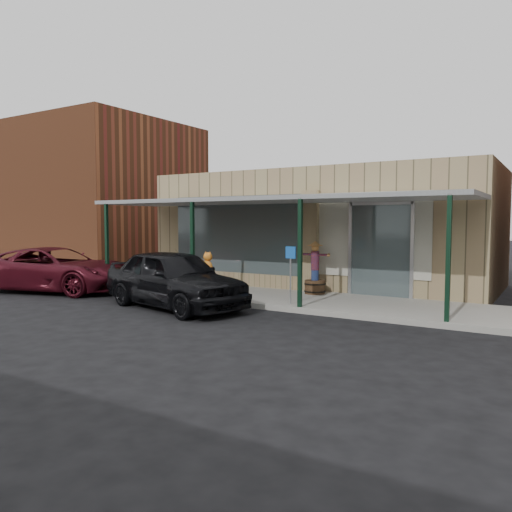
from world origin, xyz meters
The scene contains 10 objects.
ground centered at (0.00, 0.00, 0.00)m, with size 120.00×120.00×0.00m, color black.
sidewalk centered at (0.00, 3.60, 0.07)m, with size 40.00×3.20×0.15m, color gray.
storefront centered at (0.00, 8.16, 2.09)m, with size 12.00×6.25×4.20m.
awning centered at (0.00, 3.56, 3.01)m, with size 12.00×3.00×3.04m.
block_buildings_near centered at (2.01, 9.20, 3.77)m, with size 61.00×8.00×8.00m.
barrel_scarecrow centered at (1.13, 4.55, 0.71)m, with size 1.00×0.64×1.65m.
barrel_pumpkin centered at (-2.55, 3.99, 0.42)m, with size 0.86×0.86×0.77m.
handicap_sign centered at (1.39, 2.40, 1.17)m, with size 0.33×0.07×1.58m.
parked_sedan centered at (-1.48, 0.95, 0.83)m, with size 5.17×3.07×1.65m.
car_maroon centered at (-7.13, 1.32, 0.76)m, with size 2.52×5.46×1.52m, color #4E0F1B.
Camera 1 is at (7.65, -9.58, 2.41)m, focal length 35.00 mm.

